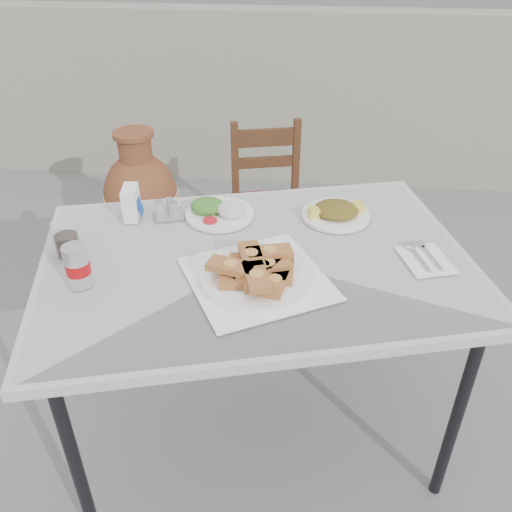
# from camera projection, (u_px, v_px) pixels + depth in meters

# --- Properties ---
(ground) EXTENTS (80.00, 80.00, 0.00)m
(ground) POSITION_uv_depth(u_px,v_px,m) (253.00, 442.00, 2.17)
(ground) COLOR slate
(ground) RESTS_ON ground
(cafe_table) EXTENTS (1.58, 1.27, 0.84)m
(cafe_table) POSITION_uv_depth(u_px,v_px,m) (256.00, 272.00, 1.79)
(cafe_table) COLOR black
(cafe_table) RESTS_ON ground
(pide_plate) EXTENTS (0.54, 0.54, 0.08)m
(pide_plate) POSITION_uv_depth(u_px,v_px,m) (257.00, 269.00, 1.64)
(pide_plate) COLOR white
(pide_plate) RESTS_ON cafe_table
(salad_rice_plate) EXTENTS (0.25, 0.25, 0.06)m
(salad_rice_plate) POSITION_uv_depth(u_px,v_px,m) (219.00, 210.00, 1.97)
(salad_rice_plate) COLOR white
(salad_rice_plate) RESTS_ON cafe_table
(salad_chopped_plate) EXTENTS (0.25, 0.25, 0.05)m
(salad_chopped_plate) POSITION_uv_depth(u_px,v_px,m) (336.00, 212.00, 1.97)
(salad_chopped_plate) COLOR white
(salad_chopped_plate) RESTS_ON cafe_table
(soda_can) EXTENTS (0.07, 0.07, 0.13)m
(soda_can) POSITION_uv_depth(u_px,v_px,m) (78.00, 266.00, 1.60)
(soda_can) COLOR silver
(soda_can) RESTS_ON cafe_table
(cola_glass) EXTENTS (0.08, 0.08, 0.12)m
(cola_glass) POSITION_uv_depth(u_px,v_px,m) (67.00, 240.00, 1.75)
(cola_glass) COLOR white
(cola_glass) RESTS_ON cafe_table
(napkin_holder) EXTENTS (0.07, 0.11, 0.12)m
(napkin_holder) POSITION_uv_depth(u_px,v_px,m) (131.00, 203.00, 1.94)
(napkin_holder) COLOR white
(napkin_holder) RESTS_ON cafe_table
(condiment_caddy) EXTENTS (0.12, 0.11, 0.07)m
(condiment_caddy) POSITION_uv_depth(u_px,v_px,m) (168.00, 211.00, 1.97)
(condiment_caddy) COLOR silver
(condiment_caddy) RESTS_ON cafe_table
(cutlery_napkin) EXTENTS (0.19, 0.22, 0.01)m
(cutlery_napkin) POSITION_uv_depth(u_px,v_px,m) (423.00, 257.00, 1.75)
(cutlery_napkin) COLOR white
(cutlery_napkin) RESTS_ON cafe_table
(chair) EXTENTS (0.46, 0.46, 0.87)m
(chair) POSITION_uv_depth(u_px,v_px,m) (269.00, 205.00, 2.89)
(chair) COLOR #3E1C10
(chair) RESTS_ON ground
(terracotta_urn) EXTENTS (0.43, 0.43, 0.76)m
(terracotta_urn) POSITION_uv_depth(u_px,v_px,m) (141.00, 198.00, 3.15)
(terracotta_urn) COLOR brown
(terracotta_urn) RESTS_ON ground
(back_wall) EXTENTS (6.00, 0.25, 1.20)m
(back_wall) POSITION_uv_depth(u_px,v_px,m) (290.00, 99.00, 3.90)
(back_wall) COLOR gray
(back_wall) RESTS_ON ground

